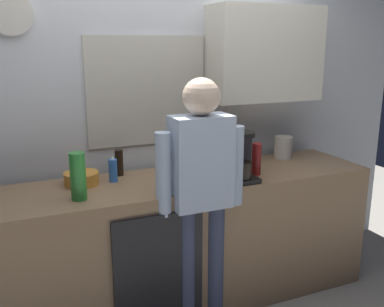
{
  "coord_description": "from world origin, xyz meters",
  "views": [
    {
      "loc": [
        -1.04,
        -2.27,
        1.79
      ],
      "look_at": [
        0.05,
        0.25,
        1.09
      ],
      "focal_mm": 40.74,
      "sensor_mm": 36.0,
      "label": 1
    }
  ],
  "objects_px": {
    "bottle_red_vinegar": "(256,159)",
    "cup_yellow_cup": "(184,163)",
    "coffee_maker": "(239,159)",
    "storage_canister": "(283,147)",
    "person_at_sink": "(201,186)",
    "bottle_green_wine": "(241,150)",
    "bottle_dark_sauce": "(119,163)",
    "mixing_bowl": "(81,179)",
    "dish_soap": "(113,170)",
    "bottle_olive_oil": "(191,170)",
    "bottle_clear_soda": "(78,176)"
  },
  "relations": [
    {
      "from": "mixing_bowl",
      "to": "person_at_sink",
      "type": "distance_m",
      "value": 0.77
    },
    {
      "from": "bottle_red_vinegar",
      "to": "mixing_bowl",
      "type": "xyz_separation_m",
      "value": [
        -1.14,
        0.26,
        -0.07
      ]
    },
    {
      "from": "dish_soap",
      "to": "storage_canister",
      "type": "bearing_deg",
      "value": 2.69
    },
    {
      "from": "bottle_dark_sauce",
      "to": "storage_canister",
      "type": "xyz_separation_m",
      "value": [
        1.3,
        -0.05,
        -0.0
      ]
    },
    {
      "from": "coffee_maker",
      "to": "storage_canister",
      "type": "relative_size",
      "value": 1.94
    },
    {
      "from": "coffee_maker",
      "to": "dish_soap",
      "type": "height_order",
      "value": "coffee_maker"
    },
    {
      "from": "dish_soap",
      "to": "storage_canister",
      "type": "relative_size",
      "value": 1.06
    },
    {
      "from": "bottle_dark_sauce",
      "to": "storage_canister",
      "type": "relative_size",
      "value": 1.06
    },
    {
      "from": "bottle_olive_oil",
      "to": "storage_canister",
      "type": "xyz_separation_m",
      "value": [
        0.96,
        0.41,
        -0.04
      ]
    },
    {
      "from": "bottle_olive_oil",
      "to": "storage_canister",
      "type": "bearing_deg",
      "value": 22.87
    },
    {
      "from": "storage_canister",
      "to": "bottle_red_vinegar",
      "type": "bearing_deg",
      "value": -144.87
    },
    {
      "from": "bottle_green_wine",
      "to": "bottle_red_vinegar",
      "type": "height_order",
      "value": "bottle_green_wine"
    },
    {
      "from": "cup_yellow_cup",
      "to": "storage_canister",
      "type": "height_order",
      "value": "storage_canister"
    },
    {
      "from": "dish_soap",
      "to": "storage_canister",
      "type": "height_order",
      "value": "dish_soap"
    },
    {
      "from": "bottle_green_wine",
      "to": "bottle_red_vinegar",
      "type": "xyz_separation_m",
      "value": [
        0.05,
        -0.12,
        -0.04
      ]
    },
    {
      "from": "dish_soap",
      "to": "cup_yellow_cup",
      "type": "bearing_deg",
      "value": 10.7
    },
    {
      "from": "bottle_green_wine",
      "to": "cup_yellow_cup",
      "type": "relative_size",
      "value": 3.53
    },
    {
      "from": "bottle_green_wine",
      "to": "person_at_sink",
      "type": "distance_m",
      "value": 0.55
    },
    {
      "from": "coffee_maker",
      "to": "mixing_bowl",
      "type": "distance_m",
      "value": 1.02
    },
    {
      "from": "bottle_clear_soda",
      "to": "person_at_sink",
      "type": "xyz_separation_m",
      "value": [
        0.7,
        -0.17,
        -0.1
      ]
    },
    {
      "from": "person_at_sink",
      "to": "storage_canister",
      "type": "bearing_deg",
      "value": 27.9
    },
    {
      "from": "mixing_bowl",
      "to": "storage_canister",
      "type": "relative_size",
      "value": 1.29
    },
    {
      "from": "bottle_green_wine",
      "to": "bottle_clear_soda",
      "type": "height_order",
      "value": "bottle_green_wine"
    },
    {
      "from": "coffee_maker",
      "to": "dish_soap",
      "type": "distance_m",
      "value": 0.83
    },
    {
      "from": "dish_soap",
      "to": "bottle_clear_soda",
      "type": "bearing_deg",
      "value": -135.93
    },
    {
      "from": "bottle_dark_sauce",
      "to": "cup_yellow_cup",
      "type": "height_order",
      "value": "bottle_dark_sauce"
    },
    {
      "from": "dish_soap",
      "to": "bottle_olive_oil",
      "type": "bearing_deg",
      "value": -40.29
    },
    {
      "from": "bottle_green_wine",
      "to": "bottle_dark_sauce",
      "type": "height_order",
      "value": "bottle_green_wine"
    },
    {
      "from": "bottle_clear_soda",
      "to": "bottle_olive_oil",
      "type": "bearing_deg",
      "value": -7.78
    },
    {
      "from": "coffee_maker",
      "to": "storage_canister",
      "type": "height_order",
      "value": "coffee_maker"
    },
    {
      "from": "bottle_red_vinegar",
      "to": "bottle_dark_sauce",
      "type": "height_order",
      "value": "bottle_red_vinegar"
    },
    {
      "from": "bottle_dark_sauce",
      "to": "mixing_bowl",
      "type": "bearing_deg",
      "value": -160.18
    },
    {
      "from": "coffee_maker",
      "to": "person_at_sink",
      "type": "xyz_separation_m",
      "value": [
        -0.33,
        -0.12,
        -0.11
      ]
    },
    {
      "from": "bottle_dark_sauce",
      "to": "bottle_olive_oil",
      "type": "xyz_separation_m",
      "value": [
        0.33,
        -0.46,
        0.03
      ]
    },
    {
      "from": "bottle_clear_soda",
      "to": "bottle_olive_oil",
      "type": "xyz_separation_m",
      "value": [
        0.66,
        -0.09,
        -0.02
      ]
    },
    {
      "from": "coffee_maker",
      "to": "storage_canister",
      "type": "xyz_separation_m",
      "value": [
        0.6,
        0.36,
        -0.06
      ]
    },
    {
      "from": "bottle_green_wine",
      "to": "person_at_sink",
      "type": "bearing_deg",
      "value": -146.28
    },
    {
      "from": "bottle_dark_sauce",
      "to": "mixing_bowl",
      "type": "distance_m",
      "value": 0.29
    },
    {
      "from": "bottle_green_wine",
      "to": "dish_soap",
      "type": "relative_size",
      "value": 1.67
    },
    {
      "from": "bottle_red_vinegar",
      "to": "cup_yellow_cup",
      "type": "distance_m",
      "value": 0.53
    },
    {
      "from": "person_at_sink",
      "to": "bottle_clear_soda",
      "type": "bearing_deg",
      "value": 166.97
    },
    {
      "from": "mixing_bowl",
      "to": "person_at_sink",
      "type": "xyz_separation_m",
      "value": [
        0.64,
        -0.44,
        -0.0
      ]
    },
    {
      "from": "storage_canister",
      "to": "bottle_dark_sauce",
      "type": "bearing_deg",
      "value": 177.69
    },
    {
      "from": "dish_soap",
      "to": "person_at_sink",
      "type": "bearing_deg",
      "value": -43.77
    },
    {
      "from": "coffee_maker",
      "to": "bottle_green_wine",
      "type": "relative_size",
      "value": 1.1
    },
    {
      "from": "bottle_red_vinegar",
      "to": "mixing_bowl",
      "type": "relative_size",
      "value": 1.0
    },
    {
      "from": "bottle_red_vinegar",
      "to": "person_at_sink",
      "type": "height_order",
      "value": "person_at_sink"
    },
    {
      "from": "bottle_green_wine",
      "to": "storage_canister",
      "type": "height_order",
      "value": "bottle_green_wine"
    },
    {
      "from": "bottle_clear_soda",
      "to": "bottle_red_vinegar",
      "type": "distance_m",
      "value": 1.2
    },
    {
      "from": "bottle_green_wine",
      "to": "mixing_bowl",
      "type": "bearing_deg",
      "value": 172.67
    }
  ]
}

